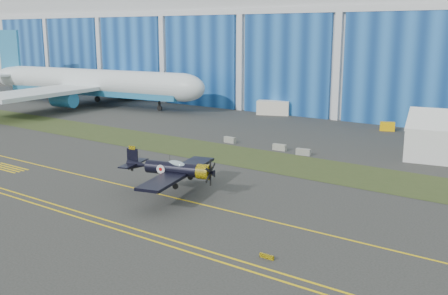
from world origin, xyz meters
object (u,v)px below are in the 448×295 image
Objects in this scene: jetliner at (91,54)px; tug at (387,126)px; warbird at (173,169)px; shipping_container at (273,108)px.

jetliner is 66.89m from tug.
tug is at bearing 68.23° from warbird.
jetliner is at bearing 168.42° from tug.
jetliner reaches higher than warbird.
shipping_container is (40.79, 11.81, -10.22)m from jetliner.
jetliner is at bearing 175.39° from shipping_container.
shipping_container is 24.98m from tug.
tug is at bearing -29.21° from shipping_container.
jetliner is 11.28× the size of shipping_container.
jetliner is (-59.62, 40.35, 8.83)m from warbird.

